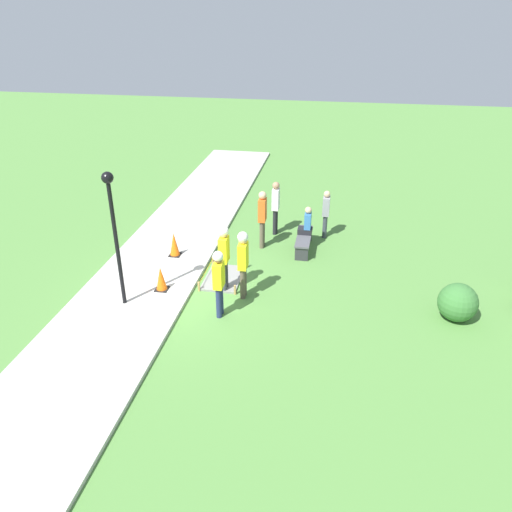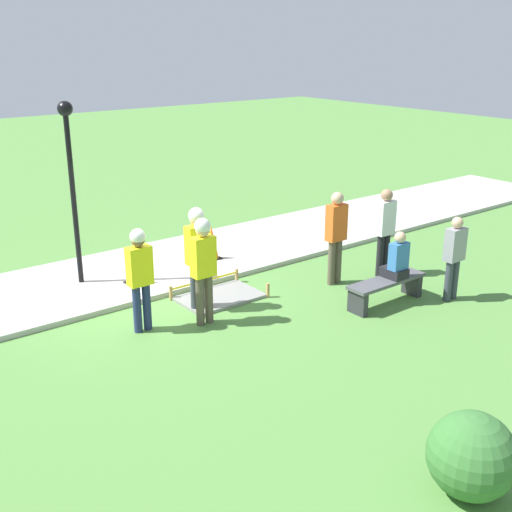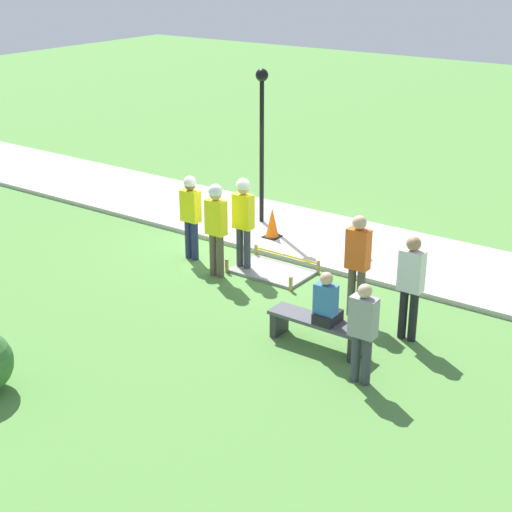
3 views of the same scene
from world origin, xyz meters
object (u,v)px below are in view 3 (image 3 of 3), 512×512
worker_assistant (191,210)px  lamppost_near (262,122)px  bystander_in_white_shirt (363,328)px  bystander_in_orange_shirt (358,260)px  bystander_in_gray_shirt (411,282)px  traffic_cone_near_patch (361,236)px  person_seated_on_bench (327,303)px  worker_supervisor (243,215)px  worker_trainee (216,221)px  park_bench (317,327)px  traffic_cone_far_patch (272,223)px

worker_assistant → lamppost_near: bearing=-89.7°
bystander_in_white_shirt → lamppost_near: bearing=-42.8°
bystander_in_orange_shirt → bystander_in_gray_shirt: size_ratio=1.03×
traffic_cone_near_patch → person_seated_on_bench: size_ratio=0.83×
person_seated_on_bench → bystander_in_white_shirt: (-0.93, 0.54, 0.07)m
traffic_cone_near_patch → bystander_in_orange_shirt: bystander_in_orange_shirt is taller
worker_supervisor → bystander_in_orange_shirt: 2.90m
worker_assistant → bystander_in_gray_shirt: bearing=172.8°
worker_assistant → bystander_in_orange_shirt: bearing=174.4°
traffic_cone_near_patch → lamppost_near: 3.45m
traffic_cone_near_patch → worker_trainee: (1.82, 2.50, 0.67)m
worker_supervisor → bystander_in_gray_shirt: (-3.96, 0.81, -0.12)m
park_bench → worker_trainee: worker_trainee is taller
traffic_cone_near_patch → bystander_in_orange_shirt: size_ratio=0.40×
traffic_cone_near_patch → traffic_cone_far_patch: bearing=8.4°
traffic_cone_far_patch → worker_assistant: 2.06m
worker_assistant → park_bench: bearing=157.1°
bystander_in_gray_shirt → bystander_in_white_shirt: bystander_in_gray_shirt is taller
worker_assistant → worker_trainee: (-0.97, 0.40, 0.07)m
traffic_cone_far_patch → bystander_in_white_shirt: bystander_in_white_shirt is taller
person_seated_on_bench → park_bench: bearing=-14.8°
worker_trainee → lamppost_near: (0.99, -2.92, 1.28)m
bystander_in_orange_shirt → bystander_in_white_shirt: bystander_in_orange_shirt is taller
worker_supervisor → worker_trainee: worker_supervisor is taller
person_seated_on_bench → worker_supervisor: worker_supervisor is taller
bystander_in_orange_shirt → traffic_cone_near_patch: bearing=-63.3°
person_seated_on_bench → bystander_in_orange_shirt: bearing=-81.2°
traffic_cone_near_patch → worker_trainee: worker_trainee is taller
park_bench → person_seated_on_bench: (-0.19, 0.05, 0.49)m
park_bench → lamppost_near: 6.25m
person_seated_on_bench → worker_supervisor: (3.05, -1.93, 0.32)m
worker_trainee → traffic_cone_far_patch: bearing=-84.9°
bystander_in_white_shirt → traffic_cone_far_patch: bearing=-42.9°
park_bench → bystander_in_gray_shirt: (-1.09, -1.06, 0.70)m
traffic_cone_far_patch → worker_trainee: (-0.19, 2.20, 0.70)m
park_bench → lamppost_near: (4.09, -4.24, 2.08)m
bystander_in_white_shirt → bystander_in_gray_shirt: bearing=-88.9°
worker_trainee → bystander_in_orange_shirt: (-3.08, -0.01, -0.07)m
person_seated_on_bench → bystander_in_white_shirt: size_ratio=0.56×
worker_trainee → bystander_in_gray_shirt: worker_trainee is taller
person_seated_on_bench → worker_assistant: 4.63m
worker_supervisor → bystander_in_white_shirt: 4.70m
worker_trainee → bystander_in_white_shirt: (-4.23, 1.91, -0.24)m
park_bench → bystander_in_gray_shirt: bearing=-135.7°
traffic_cone_far_patch → bystander_in_white_shirt: (-4.42, 4.11, 0.47)m
park_bench → worker_trainee: size_ratio=0.89×
worker_supervisor → worker_trainee: bearing=66.9°
traffic_cone_far_patch → person_seated_on_bench: (-3.49, 3.57, 0.40)m
bystander_in_gray_shirt → person_seated_on_bench: bearing=51.1°
traffic_cone_far_patch → worker_supervisor: size_ratio=0.35×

